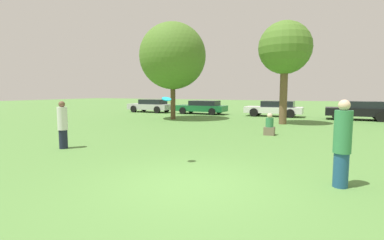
% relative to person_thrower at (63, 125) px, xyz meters
% --- Properties ---
extents(ground_plane, '(120.00, 120.00, 0.00)m').
position_rel_person_thrower_xyz_m(ground_plane, '(5.82, -1.56, -0.85)').
color(ground_plane, '#54843D').
extents(person_thrower, '(0.34, 0.34, 1.69)m').
position_rel_person_thrower_xyz_m(person_thrower, '(0.00, 0.00, 0.00)').
color(person_thrower, '#191E33').
rests_on(person_thrower, ground).
extents(person_catcher, '(0.35, 0.35, 1.86)m').
position_rel_person_thrower_xyz_m(person_catcher, '(8.75, -0.37, 0.09)').
color(person_catcher, navy).
rests_on(person_catcher, ground).
extents(frisbee, '(0.27, 0.26, 0.14)m').
position_rel_person_thrower_xyz_m(frisbee, '(4.45, -0.31, 0.97)').
color(frisbee, '#19B2D8').
extents(bystander_sitting, '(0.47, 0.39, 1.03)m').
position_rel_person_thrower_xyz_m(bystander_sitting, '(6.06, 6.32, -0.43)').
color(bystander_sitting, '#726651').
rests_on(bystander_sitting, ground).
extents(tree_0, '(4.74, 4.74, 6.91)m').
position_rel_person_thrower_xyz_m(tree_0, '(-1.67, 10.97, 3.68)').
color(tree_0, brown).
rests_on(tree_0, ground).
extents(tree_1, '(3.19, 3.19, 6.27)m').
position_rel_person_thrower_xyz_m(tree_1, '(5.99, 11.23, 3.76)').
color(tree_1, brown).
rests_on(tree_1, ground).
extents(parked_car_silver, '(4.33, 1.88, 1.25)m').
position_rel_person_thrower_xyz_m(parked_car_silver, '(-7.05, 16.15, -0.18)').
color(parked_car_silver, '#B2B2B7').
rests_on(parked_car_silver, ground).
extents(parked_car_green, '(4.56, 1.91, 1.20)m').
position_rel_person_thrower_xyz_m(parked_car_green, '(-1.71, 16.35, -0.21)').
color(parked_car_green, '#196633').
rests_on(parked_car_green, ground).
extents(parked_car_white, '(4.50, 1.85, 1.26)m').
position_rel_person_thrower_xyz_m(parked_car_white, '(4.63, 16.56, -0.18)').
color(parked_car_white, silver).
rests_on(parked_car_white, ground).
extents(parked_car_black, '(4.20, 2.00, 1.34)m').
position_rel_person_thrower_xyz_m(parked_car_black, '(10.55, 16.21, -0.13)').
color(parked_car_black, black).
rests_on(parked_car_black, ground).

